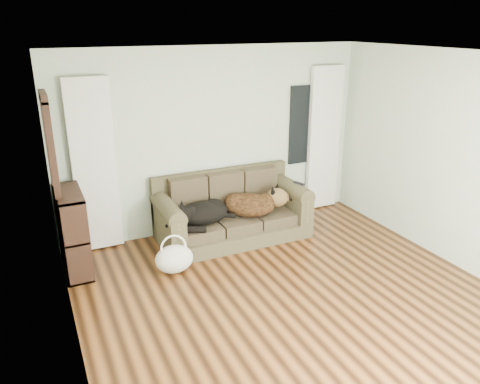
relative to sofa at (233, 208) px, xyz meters
name	(u,v)px	position (x,y,z in m)	size (l,w,h in m)	color
floor	(306,311)	(-0.03, -1.97, -0.45)	(5.00, 5.00, 0.00)	black
ceiling	(321,57)	(-0.03, -1.97, 2.15)	(5.00, 5.00, 0.00)	white
wall_back	(216,140)	(-0.03, 0.53, 0.85)	(4.50, 0.04, 2.60)	silver
wall_left	(68,240)	(-2.28, -1.97, 0.85)	(0.04, 5.00, 2.60)	silver
wall_right	(477,168)	(2.22, -1.97, 0.85)	(0.04, 5.00, 2.60)	silver
curtain_left	(94,167)	(-1.73, 0.45, 0.70)	(0.55, 0.08, 2.25)	white
curtain_right	(324,139)	(1.77, 0.45, 0.70)	(0.55, 0.08, 2.25)	white
window_pane	(304,125)	(1.42, 0.50, 0.95)	(0.50, 0.03, 1.20)	black
door_casing	(56,189)	(-2.23, 0.07, 0.60)	(0.07, 0.60, 2.10)	black
sofa	(233,208)	(0.00, 0.00, 0.00)	(2.06, 0.89, 0.84)	#443B2B
dog_black_lab	(200,215)	(-0.51, -0.09, 0.03)	(0.71, 0.49, 0.30)	black
dog_shepherd	(252,205)	(0.26, -0.10, 0.04)	(0.75, 0.53, 0.33)	black
tv_remote	(299,183)	(0.96, -0.17, 0.28)	(0.05, 0.18, 0.02)	black
tote_bag	(174,260)	(-1.04, -0.58, -0.29)	(0.47, 0.37, 0.34)	white
bookshelf	(73,233)	(-2.12, -0.02, 0.05)	(0.31, 0.82, 1.02)	black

